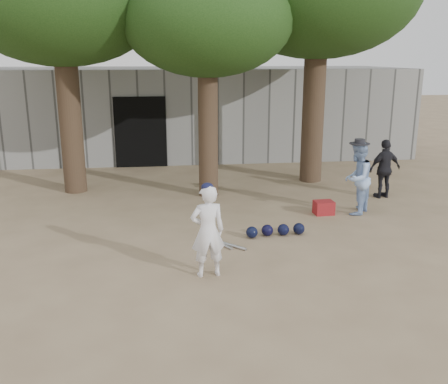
{
  "coord_description": "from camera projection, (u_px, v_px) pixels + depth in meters",
  "views": [
    {
      "loc": [
        -0.49,
        -7.93,
        3.42
      ],
      "look_at": [
        0.6,
        1.0,
        0.95
      ],
      "focal_mm": 40.0,
      "sensor_mm": 36.0,
      "label": 1
    }
  ],
  "objects": [
    {
      "name": "back_building",
      "position": [
        176.0,
        110.0,
        18.05
      ],
      "size": [
        16.0,
        5.24,
        3.0
      ],
      "color": "gray",
      "rests_on": "ground"
    },
    {
      "name": "ground",
      "position": [
        196.0,
        262.0,
        8.56
      ],
      "size": [
        70.0,
        70.0,
        0.0
      ],
      "primitive_type": "plane",
      "color": "#937C5E",
      "rests_on": "ground"
    },
    {
      "name": "spectator_blue",
      "position": [
        357.0,
        178.0,
        10.97
      ],
      "size": [
        0.97,
        0.99,
        1.61
      ],
      "primitive_type": "imported",
      "rotation": [
        0.0,
        0.0,
        4.03
      ],
      "color": "#93B3E3",
      "rests_on": "ground"
    },
    {
      "name": "boy_player",
      "position": [
        208.0,
        231.0,
        7.84
      ],
      "size": [
        0.59,
        0.43,
        1.5
      ],
      "primitive_type": "imported",
      "rotation": [
        0.0,
        0.0,
        3.28
      ],
      "color": "white",
      "rests_on": "ground"
    },
    {
      "name": "helmet_row",
      "position": [
        275.0,
        230.0,
        9.76
      ],
      "size": [
        1.19,
        0.32,
        0.23
      ],
      "color": "black",
      "rests_on": "ground"
    },
    {
      "name": "spectator_dark",
      "position": [
        385.0,
        169.0,
        12.25
      ],
      "size": [
        0.91,
        0.52,
        1.46
      ],
      "primitive_type": "imported",
      "rotation": [
        0.0,
        0.0,
        3.34
      ],
      "color": "black",
      "rests_on": "ground"
    },
    {
      "name": "tree_row",
      "position": [
        210.0,
        2.0,
        12.21
      ],
      "size": [
        11.4,
        5.8,
        6.69
      ],
      "color": "brown",
      "rests_on": "ground"
    },
    {
      "name": "bat_pile",
      "position": [
        225.0,
        244.0,
        9.28
      ],
      "size": [
        0.66,
        0.72,
        0.06
      ],
      "color": "#B4B5BB",
      "rests_on": "ground"
    },
    {
      "name": "red_bag",
      "position": [
        324.0,
        208.0,
        11.09
      ],
      "size": [
        0.44,
        0.34,
        0.3
      ],
      "primitive_type": "cube",
      "rotation": [
        0.0,
        0.0,
        0.06
      ],
      "color": "#A3152C",
      "rests_on": "ground"
    }
  ]
}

